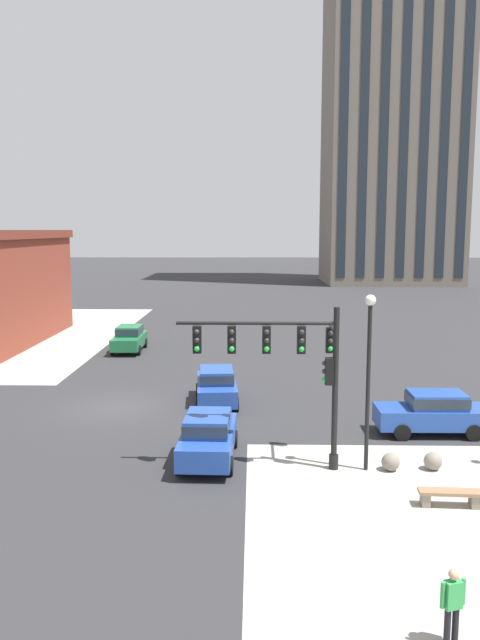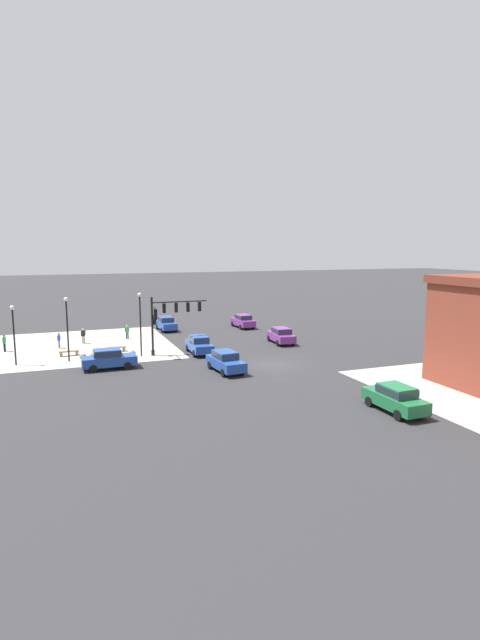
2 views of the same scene
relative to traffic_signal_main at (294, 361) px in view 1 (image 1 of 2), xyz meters
name	(u,v)px [view 1 (image 1 of 2)]	position (x,y,z in m)	size (l,w,h in m)	color
ground_plane	(117,407)	(-7.56, 7.21, -3.69)	(320.00, 320.00, 0.00)	#2D2D30
traffic_signal_main	(294,361)	(0.00, 0.00, 0.00)	(5.42, 2.09, 5.50)	black
bollard_sphere_curb_a	(391,462)	(3.25, -0.29, -3.38)	(0.61, 0.61, 0.61)	gray
bollard_sphere_curb_b	(433,461)	(4.69, -0.20, -3.38)	(0.61, 0.61, 0.61)	gray
bench_near_signal	(450,496)	(4.38, -3.08, -3.36)	(1.82, 0.58, 0.49)	#8E6B4C
pedestrian_at_curb	(452,602)	(2.49, -9.40, -2.80)	(0.53, 0.29, 1.57)	black
street_lamp_corner_near	(369,363)	(2.44, -0.24, -0.02)	(0.36, 0.36, 5.92)	black
car_main_northbound_near	(129,337)	(-9.57, 20.78, -2.77)	(1.94, 4.43, 1.68)	#1E6B3D
car_main_northbound_far	(216,384)	(-3.05, 7.90, -2.77)	(2.17, 4.54, 1.68)	#23479E
car_cross_eastbound	(208,435)	(-2.92, 0.54, -2.77)	(1.98, 4.44, 1.68)	#23479E
car_main_mid	(434,411)	(5.77, 3.66, -2.77)	(4.41, 1.92, 1.68)	#23479E
residential_tower_skyline_right	(394,53)	(19.17, 77.71, 29.98)	(19.64, 17.11, 67.30)	#70665B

